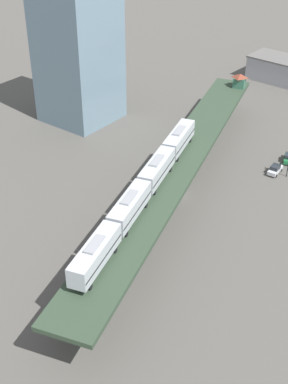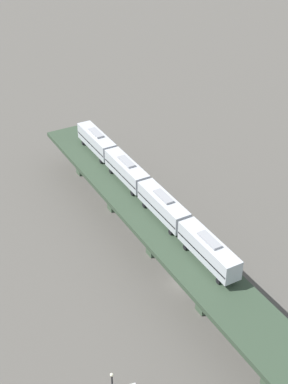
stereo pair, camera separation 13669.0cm
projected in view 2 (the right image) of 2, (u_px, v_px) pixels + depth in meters
The scene contains 4 objects.
ground_plane at pixel (180, 284), 84.31m from camera, with size 400.00×400.00×0.00m, color #4C4944.
elevated_viaduct at pixel (181, 253), 80.97m from camera, with size 33.76×90.69×7.33m.
subway_train at pixel (144, 187), 89.80m from camera, with size 16.59×48.60×4.45m.
delivery_truck at pixel (265, 330), 74.03m from camera, with size 2.88×7.36×3.20m.
Camera 2 is at (19.54, 59.60, 58.47)m, focal length 50.00 mm.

